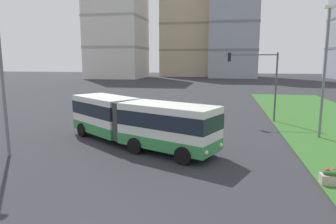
{
  "coord_description": "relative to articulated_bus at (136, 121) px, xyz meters",
  "views": [
    {
      "loc": [
        3.91,
        -6.64,
        5.59
      ],
      "look_at": [
        0.27,
        12.86,
        2.2
      ],
      "focal_mm": 32.5,
      "sensor_mm": 36.0,
      "label": 1
    }
  ],
  "objects": [
    {
      "name": "streetlight_median",
      "position": [
        12.53,
        4.14,
        3.42
      ],
      "size": [
        0.7,
        0.28,
        9.26
      ],
      "color": "slate",
      "rests_on": "ground"
    },
    {
      "name": "apartment_tower_west",
      "position": [
        -28.22,
        75.15,
        16.62
      ],
      "size": [
        16.54,
        17.35,
        36.52
      ],
      "color": "silver",
      "rests_on": "ground"
    },
    {
      "name": "traffic_light_far_right",
      "position": [
        8.75,
        9.74,
        2.68
      ],
      "size": [
        4.58,
        0.28,
        6.27
      ],
      "color": "#474C51",
      "rests_on": "ground"
    },
    {
      "name": "streetlight_left",
      "position": [
        -6.72,
        -3.64,
        3.33
      ],
      "size": [
        0.7,
        0.28,
        9.09
      ],
      "color": "slate",
      "rests_on": "ground"
    },
    {
      "name": "flower_planter_2",
      "position": [
        10.63,
        -4.82,
        -1.23
      ],
      "size": [
        1.1,
        0.56,
        0.74
      ],
      "color": "#B7AD9E",
      "rests_on": "grass_median"
    },
    {
      "name": "car_white_van",
      "position": [
        -4.25,
        5.82,
        -0.9
      ],
      "size": [
        4.58,
        2.42,
        1.58
      ],
      "color": "silver",
      "rests_on": "ground"
    },
    {
      "name": "articulated_bus",
      "position": [
        0.0,
        0.0,
        0.0
      ],
      "size": [
        11.37,
        8.02,
        3.0
      ],
      "color": "silver",
      "rests_on": "ground"
    },
    {
      "name": "apartment_tower_centre",
      "position": [
        7.92,
        85.39,
        19.4
      ],
      "size": [
        15.21,
        17.15,
        42.06
      ],
      "color": "#9EA3AD",
      "rests_on": "ground"
    },
    {
      "name": "apartment_tower_westcentre",
      "position": [
        -5.72,
        91.09,
        20.12
      ],
      "size": [
        21.75,
        15.25,
        43.51
      ],
      "color": "beige",
      "rests_on": "ground"
    }
  ]
}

